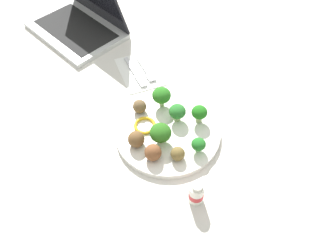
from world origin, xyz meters
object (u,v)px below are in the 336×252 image
object	(u,v)px
broccoli_floret_mid_right	(199,144)
napkin	(140,71)
broccoli_floret_back_left	(177,112)
fork	(146,70)
meatball_back_right	(153,152)
plate	(168,133)
laptop	(80,20)
meatball_mid_left	(178,154)
broccoli_floret_front_left	(162,96)
meatball_front_left	(136,139)
knife	(135,73)
broccoli_floret_front_right	(199,113)
meatball_front_right	(140,107)
yogurt_bottle	(196,193)
pepper_ring_front_left	(145,125)
broccoli_floret_mid_left	(161,133)

from	to	relation	value
broccoli_floret_mid_right	napkin	size ratio (longest dim) A/B	0.24
broccoli_floret_back_left	broccoli_floret_mid_right	xyz separation A→B (m)	(0.11, 0.01, -0.01)
fork	broccoli_floret_back_left	bearing A→B (deg)	1.43
broccoli_floret_mid_right	meatball_back_right	xyz separation A→B (m)	(-0.02, -0.11, -0.00)
plate	broccoli_floret_mid_right	xyz separation A→B (m)	(0.09, 0.05, 0.03)
laptop	meatball_mid_left	bearing A→B (deg)	7.99
plate	broccoli_floret_front_left	xyz separation A→B (m)	(-0.09, 0.02, 0.05)
meatball_front_left	napkin	xyz separation A→B (m)	(-0.27, 0.11, -0.04)
broccoli_floret_front_left	meatball_back_right	size ratio (longest dim) A/B	1.41
broccoli_floret_front_left	napkin	world-z (taller)	broccoli_floret_front_left
knife	broccoli_floret_back_left	bearing A→B (deg)	10.28
broccoli_floret_front_right	broccoli_floret_front_left	distance (m)	0.12
napkin	broccoli_floret_front_left	bearing A→B (deg)	1.71
meatball_front_right	knife	bearing A→B (deg)	165.48
meatball_mid_left	yogurt_bottle	size ratio (longest dim) A/B	0.53
pepper_ring_front_left	laptop	world-z (taller)	laptop
meatball_front_left	napkin	size ratio (longest dim) A/B	0.25
meatball_back_right	napkin	bearing A→B (deg)	166.15
plate	fork	size ratio (longest dim) A/B	2.32
broccoli_floret_front_right	yogurt_bottle	bearing A→B (deg)	-27.27
meatball_mid_left	meatball_front_right	distance (m)	0.19
plate	meatball_front_right	distance (m)	0.11
broccoli_floret_mid_left	pepper_ring_front_left	distance (m)	0.07
broccoli_floret_front_right	meatball_front_left	size ratio (longest dim) A/B	1.21
broccoli_floret_mid_right	fork	size ratio (longest dim) A/B	0.34
broccoli_floret_mid_right	napkin	distance (m)	0.35
plate	fork	distance (m)	0.26
plate	broccoli_floret_mid_right	distance (m)	0.10
meatball_front_right	napkin	bearing A→B (deg)	160.57
broccoli_floret_back_left	broccoli_floret_mid_left	distance (m)	0.09
broccoli_floret_mid_left	meatball_front_right	bearing A→B (deg)	-173.01
plate	yogurt_bottle	xyz separation A→B (m)	(0.20, -0.01, 0.02)
broccoli_floret_front_right	laptop	bearing A→B (deg)	-160.90
broccoli_floret_mid_left	meatball_mid_left	bearing A→B (deg)	17.18
broccoli_floret_mid_right	fork	world-z (taller)	broccoli_floret_mid_right
meatball_front_right	yogurt_bottle	bearing A→B (deg)	5.96
knife	yogurt_bottle	world-z (taller)	yogurt_bottle
meatball_mid_left	broccoli_floret_front_right	bearing A→B (deg)	131.19
broccoli_floret_mid_right	knife	bearing A→B (deg)	-171.79
meatball_front_right	pepper_ring_front_left	bearing A→B (deg)	-6.08
broccoli_floret_mid_right	meatball_front_left	distance (m)	0.16
broccoli_floret_front_right	knife	world-z (taller)	broccoli_floret_front_right
laptop	meatball_front_left	bearing A→B (deg)	0.95
napkin	pepper_ring_front_left	bearing A→B (deg)	-16.21
meatball_back_right	laptop	bearing A→B (deg)	-176.83
plate	meatball_front_right	size ratio (longest dim) A/B	7.37
broccoli_floret_front_right	meatball_back_right	xyz separation A→B (m)	(0.06, -0.16, -0.01)
yogurt_bottle	meatball_mid_left	bearing A→B (deg)	178.29
broccoli_floret_front_left	fork	xyz separation A→B (m)	(-0.16, 0.01, -0.05)
meatball_front_left	yogurt_bottle	xyz separation A→B (m)	(0.19, 0.08, -0.01)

